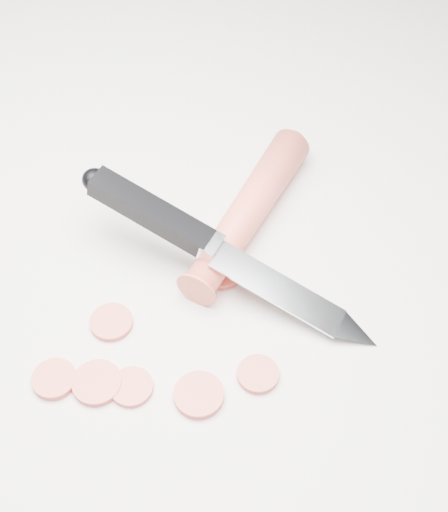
{
  "coord_description": "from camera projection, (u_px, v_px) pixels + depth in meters",
  "views": [
    {
      "loc": [
        0.06,
        -0.36,
        0.49
      ],
      "look_at": [
        0.05,
        0.0,
        0.02
      ],
      "focal_mm": 50.0,
      "sensor_mm": 36.0,
      "label": 1
    }
  ],
  "objects": [
    {
      "name": "carrot",
      "position": [
        248.0,
        211.0,
        0.63
      ],
      "size": [
        0.11,
        0.18,
        0.03
      ],
      "primitive_type": "cylinder",
      "rotation": [
        1.57,
        0.0,
        -0.45
      ],
      "color": "#E84B3C",
      "rests_on": "ground"
    },
    {
      "name": "carrot_slice_2",
      "position": [
        221.0,
        270.0,
        0.61
      ],
      "size": [
        0.04,
        0.04,
        0.01
      ],
      "primitive_type": "cylinder",
      "color": "#D8513F",
      "rests_on": "ground"
    },
    {
      "name": "carrot_slice_5",
      "position": [
        111.0,
        322.0,
        0.57
      ],
      "size": [
        0.03,
        0.03,
        0.01
      ],
      "primitive_type": "cylinder",
      "color": "#D8513F",
      "rests_on": "ground"
    },
    {
      "name": "carrot_slice_0",
      "position": [
        54.0,
        379.0,
        0.54
      ],
      "size": [
        0.03,
        0.03,
        0.01
      ],
      "primitive_type": "cylinder",
      "color": "#D8513F",
      "rests_on": "ground"
    },
    {
      "name": "carrot_slice_4",
      "position": [
        258.0,
        374.0,
        0.55
      ],
      "size": [
        0.03,
        0.03,
        0.01
      ],
      "primitive_type": "cylinder",
      "color": "#D8513F",
      "rests_on": "ground"
    },
    {
      "name": "ground",
      "position": [
        161.0,
        270.0,
        0.61
      ],
      "size": [
        2.4,
        2.4,
        0.0
      ],
      "primitive_type": "plane",
      "color": "silver",
      "rests_on": "ground"
    },
    {
      "name": "carrot_slice_1",
      "position": [
        97.0,
        383.0,
        0.54
      ],
      "size": [
        0.04,
        0.04,
        0.01
      ],
      "primitive_type": "cylinder",
      "color": "#D8513F",
      "rests_on": "ground"
    },
    {
      "name": "carrot_slice_6",
      "position": [
        199.0,
        395.0,
        0.53
      ],
      "size": [
        0.04,
        0.04,
        0.01
      ],
      "primitive_type": "cylinder",
      "color": "#D8513F",
      "rests_on": "ground"
    },
    {
      "name": "kitchen_knife",
      "position": [
        228.0,
        254.0,
        0.57
      ],
      "size": [
        0.26,
        0.14,
        0.07
      ],
      "primitive_type": null,
      "color": "silver",
      "rests_on": "ground"
    },
    {
      "name": "carrot_slice_3",
      "position": [
        131.0,
        387.0,
        0.54
      ],
      "size": [
        0.03,
        0.03,
        0.01
      ],
      "primitive_type": "cylinder",
      "color": "#D8513F",
      "rests_on": "ground"
    }
  ]
}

